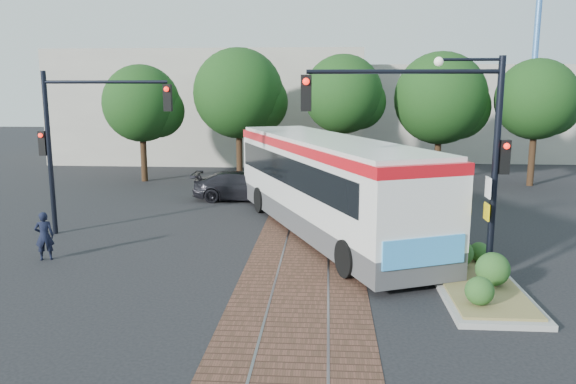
# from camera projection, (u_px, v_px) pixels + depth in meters

# --- Properties ---
(ground) EXTENTS (120.00, 120.00, 0.00)m
(ground) POSITION_uv_depth(u_px,v_px,m) (303.00, 274.00, 16.53)
(ground) COLOR black
(ground) RESTS_ON ground
(trackbed) EXTENTS (3.60, 40.00, 0.02)m
(trackbed) POSITION_uv_depth(u_px,v_px,m) (308.00, 238.00, 20.45)
(trackbed) COLOR brown
(trackbed) RESTS_ON ground
(tree_row) EXTENTS (26.40, 5.60, 7.67)m
(tree_row) POSITION_uv_depth(u_px,v_px,m) (338.00, 97.00, 31.65)
(tree_row) COLOR #382314
(tree_row) RESTS_ON ground
(warehouses) EXTENTS (40.00, 13.00, 8.00)m
(warehouses) POSITION_uv_depth(u_px,v_px,m) (313.00, 108.00, 44.05)
(warehouses) COLOR #ADA899
(warehouses) RESTS_ON ground
(crane) EXTENTS (8.00, 0.50, 18.00)m
(crane) POSITION_uv_depth(u_px,v_px,m) (538.00, 20.00, 46.62)
(crane) COLOR #3F72B2
(crane) RESTS_ON ground
(city_bus) EXTENTS (7.83, 13.47, 3.60)m
(city_bus) POSITION_uv_depth(u_px,v_px,m) (325.00, 181.00, 20.83)
(city_bus) COLOR #434346
(city_bus) RESTS_ON ground
(traffic_island) EXTENTS (2.20, 5.20, 1.13)m
(traffic_island) POSITION_uv_depth(u_px,v_px,m) (478.00, 277.00, 15.26)
(traffic_island) COLOR gray
(traffic_island) RESTS_ON ground
(signal_pole_main) EXTENTS (5.49, 0.46, 6.00)m
(signal_pole_main) POSITION_uv_depth(u_px,v_px,m) (449.00, 136.00, 14.71)
(signal_pole_main) COLOR black
(signal_pole_main) RESTS_ON ground
(signal_pole_left) EXTENTS (4.99, 0.34, 6.00)m
(signal_pole_left) POSITION_uv_depth(u_px,v_px,m) (78.00, 131.00, 20.32)
(signal_pole_left) COLOR black
(signal_pole_left) RESTS_ON ground
(officer) EXTENTS (0.67, 0.55, 1.57)m
(officer) POSITION_uv_depth(u_px,v_px,m) (44.00, 236.00, 17.75)
(officer) COLOR black
(officer) RESTS_ON ground
(parked_car) EXTENTS (4.81, 2.05, 1.38)m
(parked_car) POSITION_uv_depth(u_px,v_px,m) (242.00, 186.00, 27.27)
(parked_car) COLOR black
(parked_car) RESTS_ON ground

